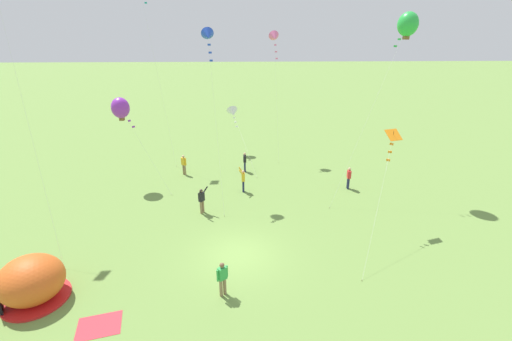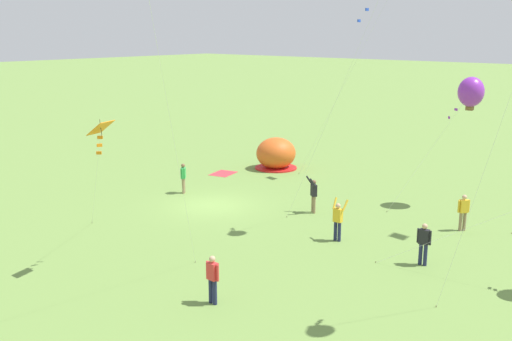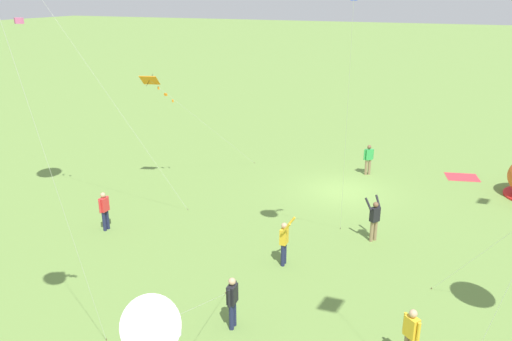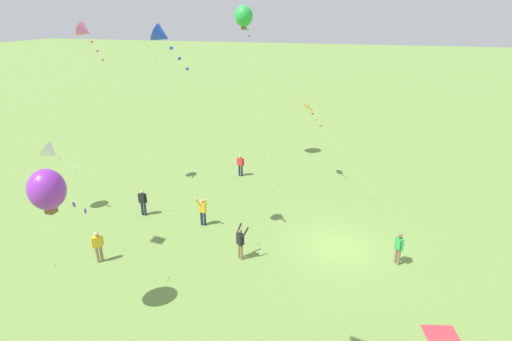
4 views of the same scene
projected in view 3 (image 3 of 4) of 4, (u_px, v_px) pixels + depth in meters
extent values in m
plane|color=olive|center=(342.00, 191.00, 25.57)|extent=(300.00, 300.00, 0.00)
cube|color=#CC333D|center=(462.00, 177.00, 27.51)|extent=(1.95, 1.66, 0.01)
cylinder|color=#1E2347|center=(104.00, 221.00, 21.24)|extent=(0.15, 0.15, 0.88)
cylinder|color=#1E2347|center=(107.00, 219.00, 21.41)|extent=(0.15, 0.15, 0.88)
cube|color=red|center=(104.00, 204.00, 21.07)|extent=(0.26, 0.39, 0.60)
sphere|color=tan|center=(103.00, 195.00, 20.93)|extent=(0.22, 0.22, 0.22)
cylinder|color=red|center=(100.00, 207.00, 20.86)|extent=(0.09, 0.09, 0.58)
cylinder|color=red|center=(108.00, 202.00, 21.29)|extent=(0.09, 0.09, 0.58)
cylinder|color=#8C7251|center=(372.00, 231.00, 20.33)|extent=(0.15, 0.15, 0.88)
cylinder|color=#8C7251|center=(375.00, 230.00, 20.43)|extent=(0.15, 0.15, 0.88)
cube|color=black|center=(375.00, 214.00, 20.13)|extent=(0.42, 0.45, 0.60)
sphere|color=brown|center=(376.00, 205.00, 19.99)|extent=(0.22, 0.22, 0.22)
cylinder|color=black|center=(368.00, 204.00, 19.96)|extent=(0.38, 0.25, 0.50)
cylinder|color=black|center=(378.00, 201.00, 20.23)|extent=(0.33, 0.33, 0.50)
cylinder|color=#1E2347|center=(284.00, 253.00, 18.68)|extent=(0.15, 0.15, 0.88)
cylinder|color=#1E2347|center=(283.00, 255.00, 18.50)|extent=(0.15, 0.15, 0.88)
cube|color=gold|center=(284.00, 236.00, 18.34)|extent=(0.25, 0.38, 0.60)
sphere|color=tan|center=(284.00, 226.00, 18.19)|extent=(0.22, 0.22, 0.22)
cylinder|color=gold|center=(290.00, 223.00, 18.36)|extent=(0.39, 0.16, 0.50)
cylinder|color=gold|center=(286.00, 229.00, 17.90)|extent=(0.39, 0.14, 0.50)
cube|color=gold|center=(412.00, 327.00, 13.38)|extent=(0.45, 0.43, 0.60)
sphere|color=tan|center=(413.00, 314.00, 13.23)|extent=(0.22, 0.22, 0.22)
cylinder|color=gold|center=(419.00, 332.00, 13.17)|extent=(0.09, 0.09, 0.58)
cylinder|color=gold|center=(405.00, 322.00, 13.59)|extent=(0.09, 0.09, 0.58)
cylinder|color=#1E2347|center=(234.00, 313.00, 15.18)|extent=(0.15, 0.15, 0.88)
cylinder|color=#1E2347|center=(231.00, 317.00, 15.00)|extent=(0.15, 0.15, 0.88)
cube|color=black|center=(232.00, 294.00, 14.84)|extent=(0.26, 0.39, 0.60)
sphere|color=tan|center=(232.00, 281.00, 14.69)|extent=(0.22, 0.22, 0.22)
cylinder|color=black|center=(235.00, 289.00, 15.06)|extent=(0.09, 0.09, 0.58)
cylinder|color=black|center=(229.00, 299.00, 14.62)|extent=(0.09, 0.09, 0.58)
cylinder|color=#8C7251|center=(369.00, 167.00, 27.80)|extent=(0.15, 0.15, 0.88)
cylinder|color=#8C7251|center=(366.00, 167.00, 27.76)|extent=(0.15, 0.15, 0.88)
cube|color=green|center=(369.00, 154.00, 27.53)|extent=(0.45, 0.42, 0.60)
sphere|color=brown|center=(369.00, 147.00, 27.38)|extent=(0.22, 0.22, 0.22)
cylinder|color=green|center=(373.00, 154.00, 27.59)|extent=(0.09, 0.09, 0.58)
cylinder|color=green|center=(365.00, 155.00, 27.47)|extent=(0.09, 0.09, 0.58)
cylinder|color=silver|center=(202.00, 305.00, 12.91)|extent=(2.02, 6.81, 4.05)
cylinder|color=brown|center=(225.00, 293.00, 16.91)|extent=(0.03, 0.03, 0.06)
cone|color=white|center=(156.00, 325.00, 8.91)|extent=(1.40, 1.48, 1.32)
cube|color=white|center=(164.00, 328.00, 9.46)|extent=(0.21, 0.11, 0.12)
cube|color=white|center=(171.00, 330.00, 9.93)|extent=(0.20, 0.15, 0.12)
cube|color=white|center=(177.00, 333.00, 10.40)|extent=(0.21, 0.11, 0.12)
cylinder|color=silver|center=(347.00, 117.00, 17.64)|extent=(0.88, 4.37, 10.95)
cylinder|color=brown|center=(340.00, 228.00, 21.54)|extent=(0.03, 0.03, 0.06)
cylinder|color=silver|center=(55.00, 184.00, 11.65)|extent=(0.38, 2.53, 10.84)
cylinder|color=brown|center=(106.00, 340.00, 14.64)|extent=(0.03, 0.03, 0.06)
cube|color=pink|center=(19.00, 21.00, 10.08)|extent=(0.20, 0.06, 0.12)
cylinder|color=silver|center=(507.00, 236.00, 14.43)|extent=(3.67, 2.46, 6.02)
cylinder|color=brown|center=(431.00, 288.00, 17.17)|extent=(0.03, 0.03, 0.06)
cylinder|color=silver|center=(104.00, 89.00, 20.78)|extent=(5.28, 3.69, 11.66)
cylinder|color=brown|center=(188.00, 209.00, 23.39)|extent=(0.03, 0.03, 0.06)
cylinder|color=silver|center=(208.00, 126.00, 26.92)|extent=(3.14, 5.65, 5.62)
cylinder|color=brown|center=(254.00, 163.00, 29.75)|extent=(0.03, 0.03, 0.06)
cube|color=orange|center=(150.00, 80.00, 24.08)|extent=(0.99, 0.89, 0.51)
cylinder|color=#332314|center=(150.00, 80.00, 24.08)|extent=(0.22, 0.37, 0.55)
cube|color=orange|center=(158.00, 88.00, 24.49)|extent=(0.18, 0.19, 0.12)
cube|color=orange|center=(166.00, 95.00, 24.83)|extent=(0.21, 0.13, 0.12)
cube|color=orange|center=(173.00, 101.00, 25.17)|extent=(0.18, 0.19, 0.12)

